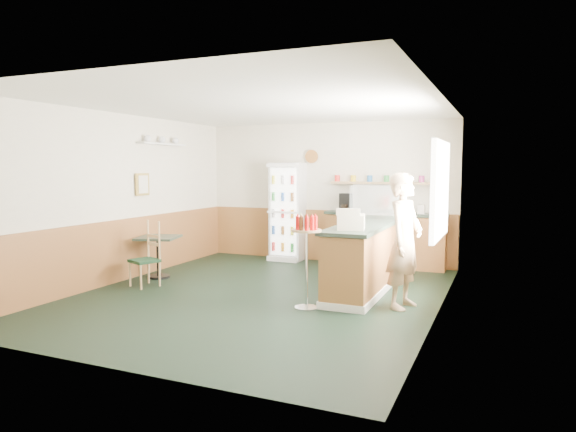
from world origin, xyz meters
The scene contains 13 objects.
ground centered at (0.00, 0.00, 0.00)m, with size 6.00×6.00×0.00m, color black.
room_envelope centered at (-0.23, 0.73, 1.52)m, with size 5.04×6.02×2.72m.
service_counter centered at (1.35, 1.07, 0.46)m, with size 0.68×3.01×1.01m.
back_counter centered at (1.19, 2.80, 0.55)m, with size 2.24×0.42×1.69m.
drinks_fridge centered at (-0.74, 2.74, 0.96)m, with size 0.64×0.54×1.93m.
display_case centered at (1.35, 1.77, 1.28)m, with size 0.94×0.49×0.53m.
cash_register centered at (1.35, 0.06, 1.11)m, with size 0.35×0.37×0.20m, color beige.
shopkeeper centered at (2.05, 0.12, 0.88)m, with size 0.59×0.42×1.77m, color tan.
condiment_stand centered at (0.89, -0.42, 0.84)m, with size 0.39×0.39×1.21m.
newspaper_rack centered at (0.99, 1.13, 0.50)m, with size 0.09×0.47×0.55m.
cafe_table centered at (-2.05, 0.37, 0.49)m, with size 0.78×0.78×0.70m.
cafe_chair centered at (-1.86, -0.15, 0.53)m, with size 0.49×0.49×1.01m.
dog_doorstop centered at (0.83, 0.70, 0.13)m, with size 0.23×0.30×0.28m.
Camera 1 is at (3.25, -6.54, 1.84)m, focal length 32.00 mm.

